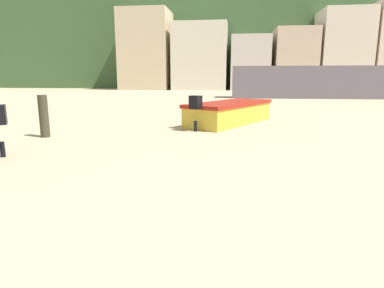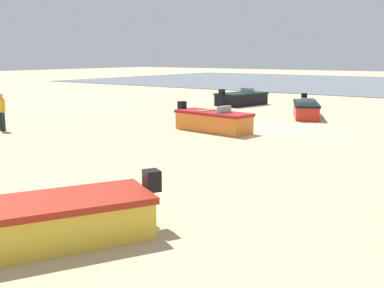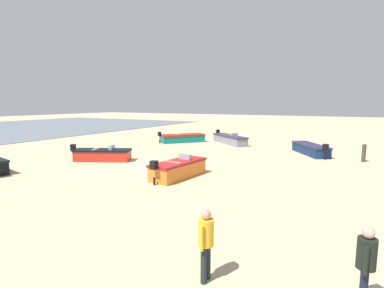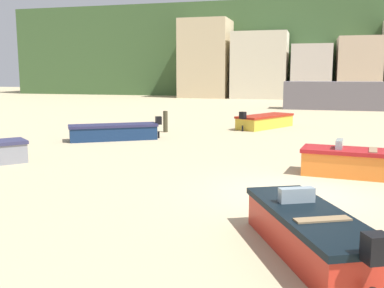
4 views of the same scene
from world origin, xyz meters
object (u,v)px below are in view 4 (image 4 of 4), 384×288
Objects in this scene: boat_navy_1 at (114,132)px; mooring_post_near_water at (165,122)px; boat_yellow_4 at (265,121)px; boat_orange_0 at (359,162)px; boat_red_3 at (310,233)px.

mooring_post_near_water is at bearing -54.94° from boat_navy_1.
mooring_post_near_water is (-5.10, -3.36, 0.19)m from boat_yellow_4.
mooring_post_near_water reaches higher than boat_yellow_4.
boat_yellow_4 is 6.11m from mooring_post_near_water.
boat_orange_0 is at bearing -42.87° from mooring_post_near_water.
boat_orange_0 is 12.71m from mooring_post_near_water.
boat_orange_0 is at bearing 52.89° from boat_red_3.
boat_orange_0 is 0.88× the size of boat_yellow_4.
mooring_post_near_water reaches higher than boat_navy_1.
boat_navy_1 is (-10.80, 5.19, -0.05)m from boat_orange_0.
boat_red_3 is (-1.40, -6.79, -0.04)m from boat_orange_0.
boat_navy_1 is 3.63× the size of mooring_post_near_water.
mooring_post_near_water is (-7.92, 15.43, 0.17)m from boat_red_3.
boat_red_3 is 3.37× the size of mooring_post_near_water.
boat_red_3 is at bearing 175.11° from boat_orange_0.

